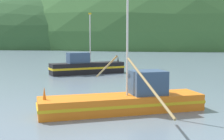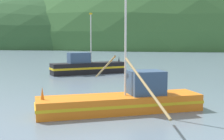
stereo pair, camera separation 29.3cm
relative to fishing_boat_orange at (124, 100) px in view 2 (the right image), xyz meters
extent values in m
ellipsoid|color=#516B38|center=(-82.14, 131.83, -0.71)|extent=(120.79, 96.63, 40.48)
ellipsoid|color=#2D562D|center=(-67.81, 142.33, -0.71)|extent=(167.01, 133.60, 68.69)
ellipsoid|color=#386633|center=(-16.67, 160.38, -0.71)|extent=(210.84, 168.67, 93.34)
cube|color=orange|center=(-0.22, -0.13, -0.22)|extent=(9.47, 6.66, 0.97)
cube|color=gold|center=(-0.22, -0.13, -0.17)|extent=(9.56, 6.73, 0.17)
cone|color=orange|center=(-4.09, -2.32, 0.61)|extent=(0.27, 0.27, 0.70)
cube|color=#334C6B|center=(1.17, 0.67, 0.97)|extent=(2.56, 2.44, 1.41)
cylinder|color=silver|center=(0.05, 0.03, 3.42)|extent=(0.12, 0.12, 6.32)
cylinder|color=#997F4C|center=(1.67, -3.46, 1.53)|extent=(2.84, 4.87, 2.05)
cylinder|color=#997F4C|center=(-2.12, 3.21, 1.53)|extent=(2.84, 4.87, 2.05)
cube|color=black|center=(-8.17, 17.24, -0.03)|extent=(8.21, 7.17, 1.35)
cube|color=gold|center=(-8.17, 17.24, 0.04)|extent=(8.29, 7.24, 0.24)
cone|color=black|center=(-4.97, 19.82, 0.99)|extent=(0.28, 0.28, 0.70)
cube|color=#334C6B|center=(-9.08, 16.50, 1.26)|extent=(2.88, 2.74, 1.23)
cylinder|color=silver|center=(-7.88, 17.47, 3.50)|extent=(0.12, 0.12, 5.71)
cube|color=gold|center=(-7.88, 17.47, 6.47)|extent=(0.30, 0.25, 0.20)
camera|label=1|loc=(3.38, -17.17, 3.62)|focal=48.45mm
camera|label=2|loc=(3.66, -17.09, 3.62)|focal=48.45mm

